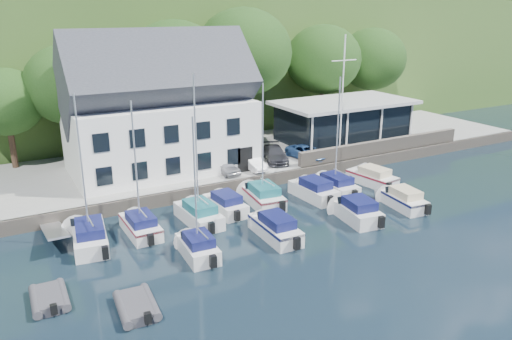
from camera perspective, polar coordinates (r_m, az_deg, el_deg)
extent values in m
plane|color=black|center=(31.50, 11.96, -7.72)|extent=(180.00, 180.00, 0.00)
cube|color=gray|center=(45.02, -2.51, 1.25)|extent=(60.00, 13.00, 1.00)
cube|color=#72685B|center=(39.58, 1.69, -1.12)|extent=(60.00, 0.30, 1.00)
cube|color=#34531F|center=(85.51, -16.38, 13.64)|extent=(160.00, 75.00, 16.00)
cube|color=#72685B|center=(46.54, 14.30, 2.67)|extent=(18.00, 0.50, 1.20)
imported|color=#B0B0B5|center=(39.52, -3.56, 0.46)|extent=(1.56, 3.42, 1.14)
imported|color=white|center=(40.42, -0.40, 0.86)|extent=(1.22, 3.36, 1.10)
imported|color=#2E2E33|center=(42.57, 2.18, 1.84)|extent=(3.07, 4.64, 1.25)
imported|color=#305793|center=(43.45, 5.80, 2.09)|extent=(1.85, 3.77, 1.24)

